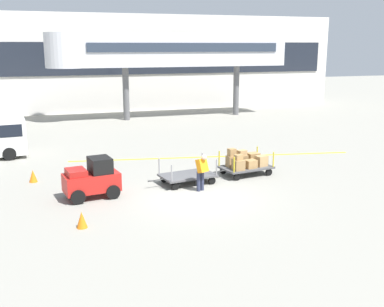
% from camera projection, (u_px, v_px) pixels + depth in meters
% --- Properties ---
extents(ground_plane, '(120.00, 120.00, 0.00)m').
position_uv_depth(ground_plane, '(197.00, 197.00, 18.20)').
color(ground_plane, gray).
extents(apron_lead_line, '(14.94, 2.82, 0.01)m').
position_uv_depth(apron_lead_line, '(212.00, 157.00, 24.69)').
color(apron_lead_line, yellow).
rests_on(apron_lead_line, ground_plane).
extents(terminal_building, '(44.50, 2.51, 8.55)m').
position_uv_depth(terminal_building, '(105.00, 63.00, 41.28)').
color(terminal_building, silver).
rests_on(terminal_building, ground_plane).
extents(jet_bridge, '(19.33, 3.00, 6.77)m').
position_uv_depth(jet_bridge, '(162.00, 51.00, 36.62)').
color(jet_bridge, silver).
rests_on(jet_bridge, ground_plane).
extents(baggage_tug, '(2.25, 1.52, 1.58)m').
position_uv_depth(baggage_tug, '(92.00, 179.00, 17.93)').
color(baggage_tug, red).
rests_on(baggage_tug, ground_plane).
extents(baggage_cart_lead, '(3.08, 1.75, 1.10)m').
position_uv_depth(baggage_cart_lead, '(188.00, 176.00, 19.87)').
color(baggage_cart_lead, '#4C4C4F').
rests_on(baggage_cart_lead, ground_plane).
extents(baggage_cart_middle, '(3.08, 1.75, 1.25)m').
position_uv_depth(baggage_cart_middle, '(246.00, 163.00, 21.15)').
color(baggage_cart_middle, '#4C4C4F').
rests_on(baggage_cart_middle, ground_plane).
extents(baggage_handler, '(0.54, 0.55, 1.56)m').
position_uv_depth(baggage_handler, '(202.00, 171.00, 18.70)').
color(baggage_handler, '#2D334C').
rests_on(baggage_handler, ground_plane).
extents(safety_cone_near, '(0.36, 0.36, 0.55)m').
position_uv_depth(safety_cone_near, '(82.00, 220.00, 15.03)').
color(safety_cone_near, orange).
rests_on(safety_cone_near, ground_plane).
extents(safety_cone_far, '(0.36, 0.36, 0.55)m').
position_uv_depth(safety_cone_far, '(33.00, 176.00, 20.08)').
color(safety_cone_far, orange).
rests_on(safety_cone_far, ground_plane).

